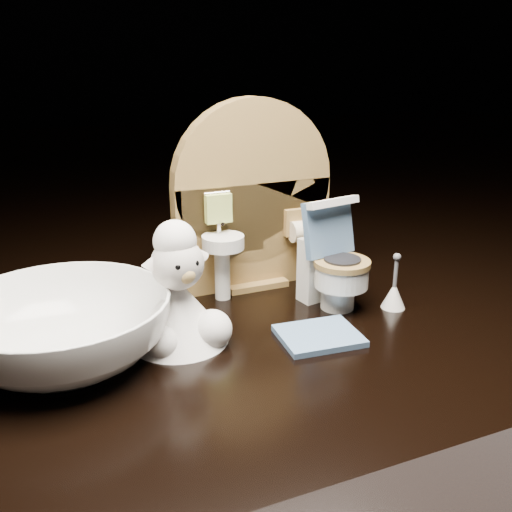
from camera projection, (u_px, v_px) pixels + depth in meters
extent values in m
cube|color=black|center=(286.00, 374.00, 0.44)|extent=(2.50, 2.50, 0.10)
cube|color=olive|center=(253.00, 234.00, 0.46)|extent=(0.13, 0.02, 0.09)
cylinder|color=olive|center=(253.00, 182.00, 0.45)|extent=(0.13, 0.02, 0.13)
cube|color=olive|center=(253.00, 281.00, 0.47)|extent=(0.05, 0.04, 0.01)
cylinder|color=white|center=(222.00, 272.00, 0.44)|extent=(0.01, 0.01, 0.04)
cylinder|color=white|center=(223.00, 242.00, 0.43)|extent=(0.03, 0.03, 0.01)
cylinder|color=silver|center=(219.00, 226.00, 0.43)|extent=(0.00, 0.00, 0.01)
cube|color=#B6C85D|center=(218.00, 208.00, 0.43)|extent=(0.02, 0.01, 0.02)
cube|color=olive|center=(298.00, 222.00, 0.46)|extent=(0.02, 0.01, 0.02)
cylinder|color=beige|center=(302.00, 231.00, 0.46)|extent=(0.02, 0.02, 0.02)
cylinder|color=white|center=(338.00, 296.00, 0.43)|extent=(0.02, 0.02, 0.02)
cylinder|color=white|center=(341.00, 275.00, 0.42)|extent=(0.04, 0.04, 0.02)
cylinder|color=olive|center=(342.00, 263.00, 0.42)|extent=(0.04, 0.04, 0.00)
cube|color=white|center=(320.00, 268.00, 0.44)|extent=(0.04, 0.02, 0.05)
cube|color=slate|center=(328.00, 228.00, 0.42)|extent=(0.04, 0.02, 0.04)
cube|color=white|center=(333.00, 202.00, 0.41)|extent=(0.04, 0.02, 0.01)
cylinder|color=olive|center=(331.00, 227.00, 0.43)|extent=(0.01, 0.01, 0.01)
cube|color=slate|center=(319.00, 336.00, 0.38)|extent=(0.06, 0.05, 0.00)
cone|color=white|center=(394.00, 295.00, 0.43)|extent=(0.02, 0.02, 0.02)
cylinder|color=#59595B|center=(396.00, 273.00, 0.42)|extent=(0.00, 0.00, 0.02)
sphere|color=#59595B|center=(397.00, 257.00, 0.42)|extent=(0.01, 0.01, 0.01)
cone|color=white|center=(178.00, 310.00, 0.37)|extent=(0.07, 0.07, 0.04)
sphere|color=white|center=(212.00, 329.00, 0.37)|extent=(0.03, 0.03, 0.03)
sphere|color=white|center=(163.00, 343.00, 0.36)|extent=(0.02, 0.02, 0.02)
sphere|color=beige|center=(177.00, 264.00, 0.36)|extent=(0.03, 0.03, 0.03)
sphere|color=tan|center=(186.00, 274.00, 0.35)|extent=(0.01, 0.01, 0.01)
sphere|color=white|center=(175.00, 241.00, 0.36)|extent=(0.03, 0.03, 0.03)
cone|color=beige|center=(153.00, 261.00, 0.35)|extent=(0.02, 0.01, 0.02)
cone|color=beige|center=(197.00, 252.00, 0.37)|extent=(0.02, 0.01, 0.02)
sphere|color=black|center=(178.00, 267.00, 0.35)|extent=(0.00, 0.00, 0.00)
sphere|color=black|center=(196.00, 263.00, 0.35)|extent=(0.00, 0.00, 0.00)
imported|color=white|center=(63.00, 330.00, 0.35)|extent=(0.15, 0.15, 0.04)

